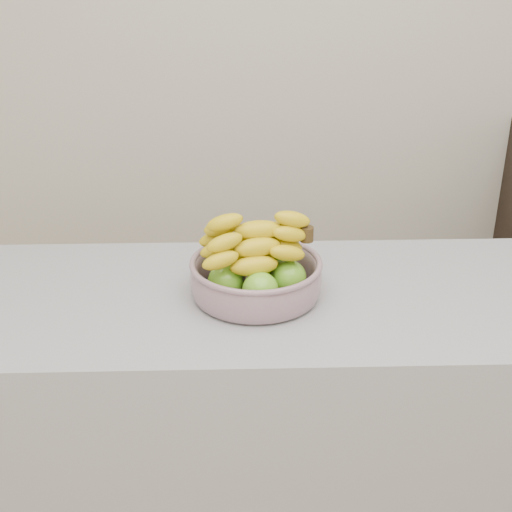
% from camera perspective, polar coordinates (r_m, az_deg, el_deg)
% --- Properties ---
extents(counter, '(2.00, 0.60, 0.90)m').
position_cam_1_polar(counter, '(1.92, 4.72, -14.90)').
color(counter, '#96979E').
rests_on(counter, ground).
extents(fruit_bowl, '(0.30, 0.30, 0.19)m').
position_cam_1_polar(fruit_bowl, '(1.63, -0.01, -1.32)').
color(fruit_bowl, '#8E9FAB').
rests_on(fruit_bowl, counter).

